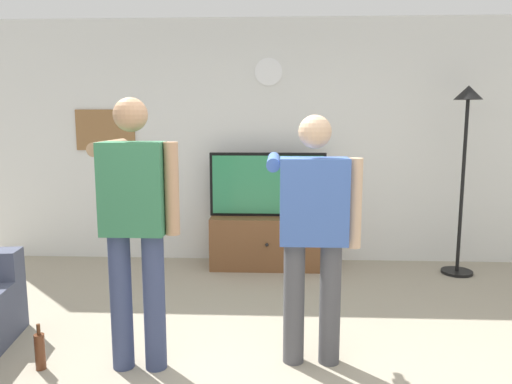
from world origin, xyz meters
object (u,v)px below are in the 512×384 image
Objects in this scene: framed_picture at (106,130)px; person_standing_nearer_lamp at (135,219)px; tv_stand at (267,242)px; person_standing_nearer_couch at (313,226)px; beverage_bottle at (40,351)px; floor_lamp at (465,141)px; television at (268,184)px; wall_clock at (269,72)px.

person_standing_nearer_lamp is at bearing -67.04° from framed_picture.
tv_stand is 0.74× the size of person_standing_nearer_couch.
floor_lamp is at bearing 31.81° from beverage_bottle.
beverage_bottle is at bearing -173.84° from person_standing_nearer_lamp.
wall_clock is (0.00, 0.24, 1.21)m from television.
person_standing_nearer_lamp is 1.08m from beverage_bottle.
tv_stand reaches higher than beverage_bottle.
floor_lamp reaches higher than tv_stand.
framed_picture is (-1.84, 0.00, -0.63)m from wall_clock.
tv_stand is 2.19m from person_standing_nearer_couch.
floor_lamp is (3.85, -0.42, -0.10)m from framed_picture.
person_standing_nearer_lamp is (-0.79, -2.24, 0.08)m from television.
television is at bearing 70.57° from person_standing_nearer_lamp.
wall_clock reaches higher than tv_stand.
person_standing_nearer_lamp is 1.14m from person_standing_nearer_couch.
framed_picture is (-1.84, 0.30, 1.20)m from tv_stand.
wall_clock reaches higher than person_standing_nearer_lamp.
television is at bearing -90.00° from wall_clock.
television is 1.95m from framed_picture.
tv_stand is 0.63× the size of floor_lamp.
tv_stand is 2.43m from person_standing_nearer_lamp.
person_standing_nearer_couch is at bearing -80.82° from television.
person_standing_nearer_couch reaches higher than tv_stand.
wall_clock is 0.97× the size of beverage_bottle.
person_standing_nearer_lamp is at bearing 6.16° from beverage_bottle.
floor_lamp is (2.00, -0.18, 0.48)m from television.
tv_stand is at bearing -90.00° from television.
beverage_bottle is at bearing -121.79° from television.
beverage_bottle is at bearing -173.73° from person_standing_nearer_couch.
tv_stand is at bearing 57.68° from beverage_bottle.
beverage_bottle is (-0.64, -0.07, -0.87)m from person_standing_nearer_lamp.
framed_picture is at bearing 179.84° from wall_clock.
television is 4.04× the size of beverage_bottle.
framed_picture is at bearing 172.31° from television.
person_standing_nearer_couch is at bearing -80.61° from tv_stand.
television is 1.23m from wall_clock.
wall_clock reaches higher than television.
person_standing_nearer_couch is (0.34, -2.35, -1.18)m from wall_clock.
person_standing_nearer_couch is (0.34, -2.06, 0.65)m from tv_stand.
television is at bearing -7.69° from framed_picture.
wall_clock is at bearing 98.25° from person_standing_nearer_couch.
person_standing_nearer_lamp reaches higher than framed_picture.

